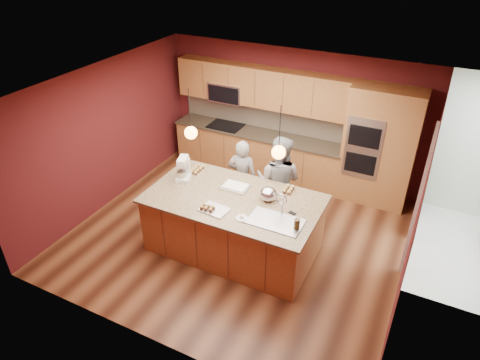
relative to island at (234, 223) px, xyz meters
The scene contains 24 objects.
floor 0.64m from the island, 106.61° to the left, with size 5.50×5.50×0.00m, color #3E1E11.
ceiling 2.21m from the island, 106.61° to the left, with size 5.50×5.50×0.00m, color white.
wall_back 2.98m from the island, 92.12° to the left, with size 5.50×5.50×0.00m, color #4F1518.
wall_front 2.30m from the island, 92.82° to the right, with size 5.50×5.50×0.00m, color #4F1518.
wall_left 3.00m from the island, behind, with size 5.00×5.00×0.00m, color #4F1518.
wall_right 2.79m from the island, ahead, with size 5.00×5.00×0.00m, color #4F1518.
cabinet_run 2.76m from the island, 106.80° to the left, with size 3.74×0.64×2.30m.
oven_column 3.15m from the island, 55.69° to the left, with size 1.30×0.62×2.30m.
doorway_trim 2.92m from the island, 23.75° to the left, with size 0.08×1.11×2.20m, color white, non-canonical shape.
pendant_left 1.66m from the island, behind, with size 0.20×0.20×0.80m.
pendant_right 1.64m from the island, ahead, with size 0.20×0.20×0.80m.
island is the anchor object (origin of this frame).
person_left 1.11m from the island, 109.29° to the left, with size 0.54×0.36×1.49m, color black.
person_right 1.14m from the island, 71.33° to the left, with size 0.83×0.65×1.72m, color gray.
stand_mixer 1.24m from the island, behind, with size 0.29×0.34×0.41m.
sheet_cake 0.61m from the island, 113.21° to the left, with size 0.44×0.33×0.05m.
cooling_rack 0.67m from the island, 106.31° to the right, with size 0.42×0.30×0.02m, color silver.
mixing_bowl 0.81m from the island, 21.85° to the left, with size 0.27×0.27×0.23m, color silver.
plate 0.75m from the island, 50.93° to the right, with size 0.19×0.19×0.01m, color silver.
tumbler 1.33m from the island, 14.67° to the right, with size 0.08×0.08×0.17m, color #35250F.
phone 1.09m from the island, ahead, with size 0.12×0.06×0.01m, color black.
cupcakes_left 1.21m from the island, 154.05° to the left, with size 0.16×0.32×0.07m, color tan, non-canonical shape.
cupcakes_rack 0.75m from the island, 114.96° to the right, with size 0.23×0.15×0.07m, color tan, non-canonical shape.
cupcakes_right 1.05m from the island, 39.55° to the left, with size 0.17×0.26×0.08m, color tan, non-canonical shape.
Camera 1 is at (2.69, -5.34, 4.78)m, focal length 32.00 mm.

